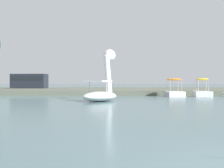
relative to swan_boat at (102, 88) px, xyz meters
name	(u,v)px	position (x,y,z in m)	size (l,w,h in m)	color
shore_bank_far	(127,90)	(2.65, 19.82, -0.62)	(125.12, 22.09, 0.43)	#5B6051
swan_boat	(102,88)	(0.00, 0.00, 0.00)	(2.92, 3.48, 3.33)	white
pedal_boat_orange	(174,91)	(5.85, 6.95, -0.36)	(1.48, 2.27, 1.52)	white
pedal_boat_yellow	(202,92)	(8.14, 6.74, -0.41)	(1.58, 2.48, 1.53)	white
parked_van	(29,81)	(-9.55, 21.44, 0.57)	(4.59, 2.43, 1.80)	#1E232D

